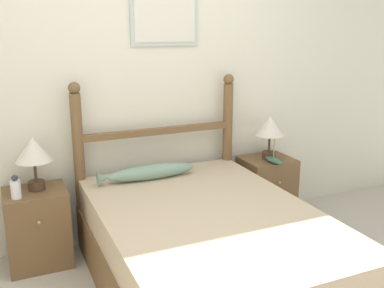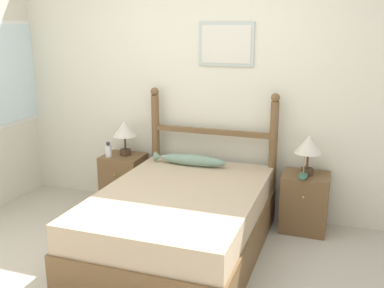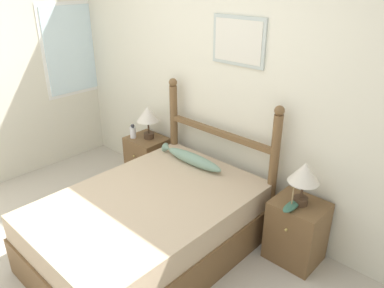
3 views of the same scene
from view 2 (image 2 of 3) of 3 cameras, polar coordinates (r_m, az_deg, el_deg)
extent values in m
cube|color=beige|center=(4.61, 1.84, 6.95)|extent=(6.40, 0.06, 2.55)
cube|color=#ADB7B2|center=(4.47, 4.37, 12.52)|extent=(0.55, 0.02, 0.42)
cube|color=beige|center=(4.46, 4.33, 12.52)|extent=(0.49, 0.01, 0.36)
cube|color=white|center=(5.36, -21.31, 8.38)|extent=(0.01, 0.85, 1.12)
cube|color=silver|center=(5.36, -21.24, 8.38)|extent=(0.01, 0.77, 1.04)
cube|color=brown|center=(3.94, -1.50, -11.34)|extent=(1.32, 1.91, 0.34)
cube|color=tan|center=(3.82, -1.53, -7.54)|extent=(1.28, 1.87, 0.23)
cylinder|color=brown|center=(4.80, -4.60, -0.95)|extent=(0.08, 0.08, 1.21)
sphere|color=brown|center=(4.67, -4.76, 6.65)|extent=(0.09, 0.09, 0.09)
cylinder|color=brown|center=(4.46, 10.17, -2.37)|extent=(0.08, 0.08, 1.21)
sphere|color=brown|center=(4.32, 10.56, 5.80)|extent=(0.09, 0.09, 0.09)
cube|color=brown|center=(4.52, 2.55, 1.59)|extent=(1.24, 0.06, 0.05)
cube|color=brown|center=(4.94, -8.63, -4.55)|extent=(0.43, 0.37, 0.56)
sphere|color=tan|center=(4.74, -9.78, -3.87)|extent=(0.02, 0.02, 0.02)
cube|color=brown|center=(4.43, 14.09, -7.18)|extent=(0.43, 0.37, 0.56)
sphere|color=tan|center=(4.20, 13.94, -6.58)|extent=(0.02, 0.02, 0.02)
cylinder|color=#422D1E|center=(4.86, -8.45, -1.04)|extent=(0.12, 0.12, 0.06)
cylinder|color=#422D1E|center=(4.83, -8.50, 0.16)|extent=(0.02, 0.02, 0.15)
cone|color=beige|center=(4.80, -8.57, 1.98)|extent=(0.25, 0.25, 0.17)
cylinder|color=#422D1E|center=(4.31, 14.38, -3.40)|extent=(0.12, 0.12, 0.06)
cylinder|color=#422D1E|center=(4.28, 14.47, -2.06)|extent=(0.02, 0.02, 0.15)
cone|color=beige|center=(4.24, 14.61, -0.03)|extent=(0.25, 0.25, 0.17)
cylinder|color=white|center=(4.82, -10.56, -0.88)|extent=(0.07, 0.07, 0.12)
sphere|color=#333338|center=(4.80, -10.60, 0.05)|extent=(0.04, 0.04, 0.04)
ellipsoid|color=#386651|center=(4.22, 13.93, -3.93)|extent=(0.08, 0.22, 0.04)
cylinder|color=#997F56|center=(4.18, 14.02, -2.51)|extent=(0.01, 0.01, 0.17)
ellipsoid|color=gray|center=(4.43, 0.08, -2.07)|extent=(0.68, 0.13, 0.11)
cone|color=gray|center=(4.56, -4.32, -1.62)|extent=(0.07, 0.10, 0.10)
camera|label=1|loc=(2.60, -48.54, 5.24)|focal=42.00mm
camera|label=3|loc=(1.86, 48.54, 21.70)|focal=35.00mm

